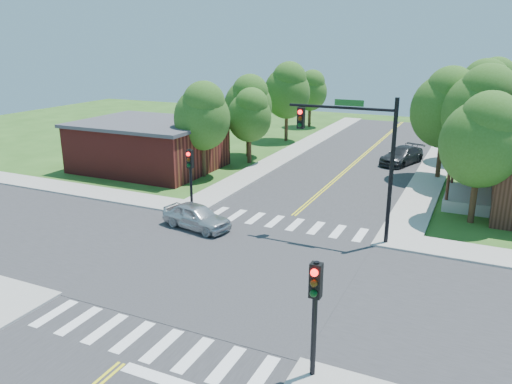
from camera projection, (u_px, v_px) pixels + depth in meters
The scene contains 24 objects.
ground at pixel (233, 269), 22.07m from camera, with size 100.00×100.00×0.00m, color #2A5219.
road_ns at pixel (233, 268), 22.07m from camera, with size 10.00×90.00×0.04m, color #2D2D30.
road_ew at pixel (233, 268), 22.07m from camera, with size 90.00×10.00×0.04m, color #2D2D30.
intersection_patch at pixel (233, 269), 22.07m from camera, with size 10.20×10.20×0.06m, color #2D2D30.
sidewalk_nw at pixel (153, 159), 42.15m from camera, with size 40.00×40.00×0.14m.
crosswalk_north at pixel (285, 223), 27.43m from camera, with size 8.85×2.00×0.01m.
crosswalk_south at pixel (147, 341), 16.68m from camera, with size 8.85×2.00×0.01m.
centerline at pixel (233, 268), 22.06m from camera, with size 0.30×90.00×0.01m.
signal_mast_ne at pixel (358, 145), 23.92m from camera, with size 5.30×0.42×7.20m.
signal_pole_se at pixel (315, 299), 14.16m from camera, with size 0.34×0.42×3.80m.
signal_pole_nw at pixel (190, 169), 28.39m from camera, with size 0.34×0.42×3.80m.
building_nw at pixel (149, 145), 38.69m from camera, with size 10.40×8.40×3.73m.
tree_e_a at pixel (483, 138), 26.18m from camera, with size 4.27×4.06×7.26m.
tree_e_b at pixel (482, 108), 32.25m from camera, with size 4.90×4.65×8.32m.
tree_e_c at pixel (481, 96), 39.33m from camera, with size 4.92×4.67×8.36m.
tree_e_d at pixel (492, 87), 46.96m from camera, with size 4.84×4.60×8.23m.
tree_w_a at pixel (203, 115), 35.61m from camera, with size 4.11×3.90×6.98m.
tree_w_b at pixel (249, 103), 41.96m from camera, with size 4.13×3.92×7.02m.
tree_w_c at pixel (287, 89), 48.47m from camera, with size 4.56×4.33×7.75m.
tree_w_d at pixel (311, 90), 56.67m from camera, with size 3.83×3.64×6.51m.
tree_house at pixel (446, 106), 34.74m from camera, with size 4.73×4.50×8.05m.
tree_bldg at pixel (250, 114), 39.79m from camera, with size 3.61×3.43×6.14m.
car_silver at pixel (196, 217), 26.52m from camera, with size 4.20×2.32×1.35m, color silver.
car_dgrey at pixel (402, 156), 40.30m from camera, with size 3.37×5.15×1.39m, color #292A2D.
Camera 1 is at (9.42, -17.80, 9.71)m, focal length 35.00 mm.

